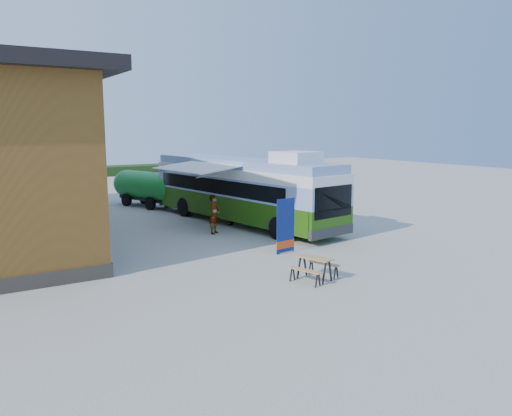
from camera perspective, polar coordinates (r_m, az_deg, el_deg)
ground at (r=20.82m, az=1.43°, el=-5.18°), size 100.00×100.00×0.00m
hedge at (r=58.30m, az=-12.40°, el=4.36°), size 40.00×3.00×1.00m
bus at (r=26.98m, az=-1.56°, el=2.30°), size 4.73×13.44×4.05m
awning at (r=26.15m, az=-6.22°, el=4.23°), size 3.70×5.24×0.56m
banner at (r=20.67m, az=3.39°, el=-2.63°), size 0.99×0.28×2.29m
picnic_table at (r=17.23m, az=6.71°, el=-6.26°), size 1.70×1.61×0.79m
person_a at (r=24.51m, az=-4.79°, el=-0.72°), size 0.84×0.80×1.93m
person_b at (r=26.71m, az=-3.07°, el=-0.15°), size 0.98×1.03×1.69m
slurry_tanker at (r=33.63m, az=-12.40°, el=2.42°), size 3.20×6.03×2.32m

